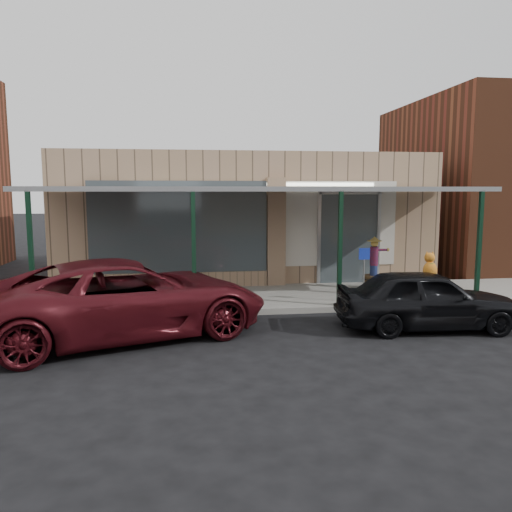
{
  "coord_description": "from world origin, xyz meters",
  "views": [
    {
      "loc": [
        -1.88,
        -9.74,
        3.01
      ],
      "look_at": [
        -0.24,
        2.6,
        1.38
      ],
      "focal_mm": 35.0,
      "sensor_mm": 36.0,
      "label": 1
    }
  ],
  "objects": [
    {
      "name": "storefront",
      "position": [
        -0.0,
        8.16,
        2.09
      ],
      "size": [
        12.0,
        6.25,
        4.2
      ],
      "color": "#9D7B60",
      "rests_on": "ground"
    },
    {
      "name": "barrel_scarecrow",
      "position": [
        3.44,
        4.11,
        0.67
      ],
      "size": [
        0.93,
        0.7,
        1.54
      ],
      "rotation": [
        0.0,
        0.0,
        -0.19
      ],
      "color": "#44321B",
      "rests_on": "sidewalk"
    },
    {
      "name": "handicap_sign",
      "position": [
        2.53,
        2.4,
        1.05
      ],
      "size": [
        0.29,
        0.04,
        1.41
      ],
      "rotation": [
        0.0,
        0.0,
        0.06
      ],
      "color": "gray",
      "rests_on": "sidewalk"
    },
    {
      "name": "barrel_pumpkin",
      "position": [
        -3.43,
        3.2,
        0.37
      ],
      "size": [
        0.69,
        0.69,
        0.63
      ],
      "rotation": [
        0.0,
        0.0,
        0.37
      ],
      "color": "#44321B",
      "rests_on": "sidewalk"
    },
    {
      "name": "block_buildings_near",
      "position": [
        2.01,
        9.2,
        3.77
      ],
      "size": [
        61.0,
        8.0,
        8.0
      ],
      "color": "brown",
      "rests_on": "ground"
    },
    {
      "name": "ground",
      "position": [
        0.0,
        0.0,
        0.0
      ],
      "size": [
        120.0,
        120.0,
        0.0
      ],
      "primitive_type": "plane",
      "color": "black",
      "rests_on": "ground"
    },
    {
      "name": "awning",
      "position": [
        0.0,
        3.56,
        3.01
      ],
      "size": [
        12.0,
        3.0,
        3.04
      ],
      "color": "slate",
      "rests_on": "ground"
    },
    {
      "name": "parked_sedan",
      "position": [
        3.22,
        0.33,
        0.67
      ],
      "size": [
        4.0,
        2.01,
        1.6
      ],
      "rotation": [
        0.0,
        0.0,
        1.49
      ],
      "color": "black",
      "rests_on": "ground"
    },
    {
      "name": "car_maroon",
      "position": [
        -3.19,
        0.62,
        0.81
      ],
      "size": [
        6.38,
        4.48,
        1.62
      ],
      "primitive_type": "imported",
      "rotation": [
        0.0,
        0.0,
        1.91
      ],
      "color": "#4C0F16",
      "rests_on": "ground"
    },
    {
      "name": "sidewalk",
      "position": [
        0.0,
        3.6,
        0.07
      ],
      "size": [
        40.0,
        3.2,
        0.15
      ],
      "primitive_type": "cube",
      "color": "gray",
      "rests_on": "ground"
    }
  ]
}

